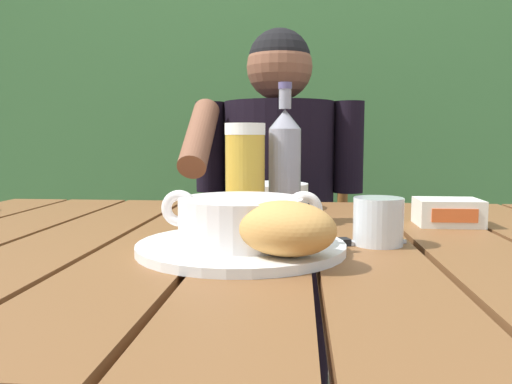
{
  "coord_description": "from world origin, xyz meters",
  "views": [
    {
      "loc": [
        0.05,
        -0.75,
        0.89
      ],
      "look_at": [
        -0.01,
        0.02,
        0.81
      ],
      "focal_mm": 35.74,
      "sensor_mm": 36.0,
      "label": 1
    }
  ],
  "objects_px": {
    "beer_glass": "(245,174)",
    "beer_bottle": "(285,164)",
    "person_eating": "(277,202)",
    "bread_roll": "(285,228)",
    "table_knife": "(347,242)",
    "butter_tub": "(448,212)",
    "soup_bowl": "(241,219)",
    "water_glass_small": "(378,221)",
    "chair_near_diner": "(280,263)",
    "serving_plate": "(241,247)",
    "diner_bowl": "(272,196)"
  },
  "relations": [
    {
      "from": "water_glass_small",
      "to": "butter_tub",
      "type": "relative_size",
      "value": 0.66
    },
    {
      "from": "beer_glass",
      "to": "table_knife",
      "type": "distance_m",
      "value": 0.25
    },
    {
      "from": "water_glass_small",
      "to": "diner_bowl",
      "type": "distance_m",
      "value": 0.41
    },
    {
      "from": "beer_glass",
      "to": "butter_tub",
      "type": "relative_size",
      "value": 1.65
    },
    {
      "from": "soup_bowl",
      "to": "chair_near_diner",
      "type": "bearing_deg",
      "value": 88.98
    },
    {
      "from": "person_eating",
      "to": "serving_plate",
      "type": "height_order",
      "value": "person_eating"
    },
    {
      "from": "butter_tub",
      "to": "table_knife",
      "type": "distance_m",
      "value": 0.27
    },
    {
      "from": "serving_plate",
      "to": "beer_glass",
      "type": "relative_size",
      "value": 1.58
    },
    {
      "from": "chair_near_diner",
      "to": "table_knife",
      "type": "distance_m",
      "value": 0.97
    },
    {
      "from": "person_eating",
      "to": "water_glass_small",
      "type": "relative_size",
      "value": 17.03
    },
    {
      "from": "beer_bottle",
      "to": "table_knife",
      "type": "height_order",
      "value": "beer_bottle"
    },
    {
      "from": "beer_glass",
      "to": "bread_roll",
      "type": "bearing_deg",
      "value": -74.7
    },
    {
      "from": "chair_near_diner",
      "to": "soup_bowl",
      "type": "xyz_separation_m",
      "value": [
        -0.02,
        -0.98,
        0.3
      ]
    },
    {
      "from": "serving_plate",
      "to": "bread_roll",
      "type": "xyz_separation_m",
      "value": [
        0.06,
        -0.07,
        0.04
      ]
    },
    {
      "from": "soup_bowl",
      "to": "table_knife",
      "type": "distance_m",
      "value": 0.16
    },
    {
      "from": "soup_bowl",
      "to": "water_glass_small",
      "type": "xyz_separation_m",
      "value": [
        0.19,
        0.06,
        -0.01
      ]
    },
    {
      "from": "water_glass_small",
      "to": "person_eating",
      "type": "bearing_deg",
      "value": 103.63
    },
    {
      "from": "chair_near_diner",
      "to": "table_knife",
      "type": "height_order",
      "value": "chair_near_diner"
    },
    {
      "from": "chair_near_diner",
      "to": "soup_bowl",
      "type": "relative_size",
      "value": 4.36
    },
    {
      "from": "chair_near_diner",
      "to": "butter_tub",
      "type": "relative_size",
      "value": 8.76
    },
    {
      "from": "water_glass_small",
      "to": "butter_tub",
      "type": "bearing_deg",
      "value": 50.4
    },
    {
      "from": "serving_plate",
      "to": "bread_roll",
      "type": "height_order",
      "value": "bread_roll"
    },
    {
      "from": "person_eating",
      "to": "table_knife",
      "type": "bearing_deg",
      "value": -79.78
    },
    {
      "from": "chair_near_diner",
      "to": "butter_tub",
      "type": "bearing_deg",
      "value": -66.66
    },
    {
      "from": "water_glass_small",
      "to": "table_knife",
      "type": "bearing_deg",
      "value": -171.42
    },
    {
      "from": "beer_bottle",
      "to": "diner_bowl",
      "type": "height_order",
      "value": "beer_bottle"
    },
    {
      "from": "beer_bottle",
      "to": "table_knife",
      "type": "distance_m",
      "value": 0.24
    },
    {
      "from": "beer_glass",
      "to": "beer_bottle",
      "type": "bearing_deg",
      "value": 27.24
    },
    {
      "from": "beer_bottle",
      "to": "soup_bowl",
      "type": "bearing_deg",
      "value": -101.35
    },
    {
      "from": "diner_bowl",
      "to": "person_eating",
      "type": "bearing_deg",
      "value": 90.48
    },
    {
      "from": "bread_roll",
      "to": "butter_tub",
      "type": "xyz_separation_m",
      "value": [
        0.28,
        0.31,
        -0.02
      ]
    },
    {
      "from": "soup_bowl",
      "to": "beer_bottle",
      "type": "bearing_deg",
      "value": 78.65
    },
    {
      "from": "person_eating",
      "to": "beer_bottle",
      "type": "distance_m",
      "value": 0.55
    },
    {
      "from": "bread_roll",
      "to": "beer_bottle",
      "type": "xyz_separation_m",
      "value": [
        -0.01,
        0.32,
        0.06
      ]
    },
    {
      "from": "chair_near_diner",
      "to": "serving_plate",
      "type": "relative_size",
      "value": 3.37
    },
    {
      "from": "table_knife",
      "to": "diner_bowl",
      "type": "xyz_separation_m",
      "value": [
        -0.13,
        0.38,
        0.02
      ]
    },
    {
      "from": "serving_plate",
      "to": "table_knife",
      "type": "height_order",
      "value": "serving_plate"
    },
    {
      "from": "butter_tub",
      "to": "beer_glass",
      "type": "bearing_deg",
      "value": -176.97
    },
    {
      "from": "bread_roll",
      "to": "beer_glass",
      "type": "relative_size",
      "value": 0.88
    },
    {
      "from": "chair_near_diner",
      "to": "soup_bowl",
      "type": "distance_m",
      "value": 1.02
    },
    {
      "from": "person_eating",
      "to": "serving_plate",
      "type": "relative_size",
      "value": 4.29
    },
    {
      "from": "beer_bottle",
      "to": "diner_bowl",
      "type": "bearing_deg",
      "value": 100.36
    },
    {
      "from": "serving_plate",
      "to": "beer_bottle",
      "type": "distance_m",
      "value": 0.28
    },
    {
      "from": "chair_near_diner",
      "to": "water_glass_small",
      "type": "relative_size",
      "value": 13.36
    },
    {
      "from": "soup_bowl",
      "to": "water_glass_small",
      "type": "height_order",
      "value": "soup_bowl"
    },
    {
      "from": "soup_bowl",
      "to": "table_knife",
      "type": "xyz_separation_m",
      "value": [
        0.15,
        0.05,
        -0.04
      ]
    },
    {
      "from": "person_eating",
      "to": "bread_roll",
      "type": "relative_size",
      "value": 7.73
    },
    {
      "from": "serving_plate",
      "to": "bread_roll",
      "type": "relative_size",
      "value": 1.8
    },
    {
      "from": "table_knife",
      "to": "beer_bottle",
      "type": "bearing_deg",
      "value": 115.42
    },
    {
      "from": "person_eating",
      "to": "soup_bowl",
      "type": "bearing_deg",
      "value": -91.06
    }
  ]
}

